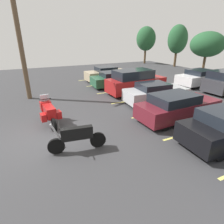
# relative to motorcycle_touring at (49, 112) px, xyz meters

# --- Properties ---
(ground) EXTENTS (44.00, 44.00, 0.10)m
(ground) POSITION_rel_motorcycle_touring_xyz_m (1.27, -0.45, -0.74)
(ground) COLOR #38383A
(motorcycle_touring) EXTENTS (2.29, 1.01, 1.44)m
(motorcycle_touring) POSITION_rel_motorcycle_touring_xyz_m (0.00, 0.00, 0.00)
(motorcycle_touring) COLOR black
(motorcycle_touring) RESTS_ON ground
(motorcycle_second) EXTENTS (0.63, 2.29, 1.30)m
(motorcycle_second) POSITION_rel_motorcycle_touring_xyz_m (3.03, 0.63, -0.10)
(motorcycle_second) COLOR black
(motorcycle_second) RESTS_ON ground
(parking_stripes) EXTENTS (18.92, 5.19, 0.01)m
(parking_stripes) POSITION_rel_motorcycle_touring_xyz_m (-0.11, 6.84, -0.68)
(parking_stripes) COLOR #EAE066
(parking_stripes) RESTS_ON ground
(car_tan) EXTENTS (1.89, 4.31, 1.46)m
(car_tan) POSITION_rel_motorcycle_touring_xyz_m (-8.12, 6.84, 0.03)
(car_tan) COLOR tan
(car_tan) RESTS_ON ground
(car_green) EXTENTS (2.17, 4.79, 1.36)m
(car_green) POSITION_rel_motorcycle_touring_xyz_m (-5.65, 6.77, -0.01)
(car_green) COLOR #235638
(car_green) RESTS_ON ground
(car_red) EXTENTS (2.08, 4.83, 1.89)m
(car_red) POSITION_rel_motorcycle_touring_xyz_m (-2.98, 7.07, 0.24)
(car_red) COLOR maroon
(car_red) RESTS_ON ground
(car_silver) EXTENTS (2.04, 4.40, 1.43)m
(car_silver) POSITION_rel_motorcycle_touring_xyz_m (-0.29, 7.00, 0.02)
(car_silver) COLOR #B7B7BC
(car_silver) RESTS_ON ground
(car_maroon) EXTENTS (1.94, 4.76, 1.47)m
(car_maroon) POSITION_rel_motorcycle_touring_xyz_m (2.37, 6.41, 0.04)
(car_maroon) COLOR maroon
(car_maroon) RESTS_ON ground
(car_far_white) EXTENTS (2.23, 4.85, 1.47)m
(car_far_white) POSITION_rel_motorcycle_touring_xyz_m (-2.71, 14.06, 0.04)
(car_far_white) COLOR white
(car_far_white) RESTS_ON ground
(utility_pole) EXTENTS (0.75, 1.73, 7.30)m
(utility_pole) POSITION_rel_motorcycle_touring_xyz_m (-5.18, -0.72, 3.06)
(utility_pole) COLOR brown
(utility_pole) RESTS_ON ground
(tree_center) EXTENTS (3.78, 3.78, 4.88)m
(tree_center) POSITION_rel_motorcycle_touring_xyz_m (-6.32, 18.73, 2.78)
(tree_center) COLOR #4C3823
(tree_center) RESTS_ON ground
(tree_center_right) EXTENTS (2.85, 2.85, 5.99)m
(tree_center_right) POSITION_rel_motorcycle_touring_xyz_m (-12.99, 20.54, 3.26)
(tree_center_right) COLOR #4C3823
(tree_center_right) RESTS_ON ground
(tree_left) EXTENTS (3.18, 3.18, 5.94)m
(tree_left) POSITION_rel_motorcycle_touring_xyz_m (-18.24, 18.59, 3.31)
(tree_left) COLOR #4C3823
(tree_left) RESTS_ON ground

